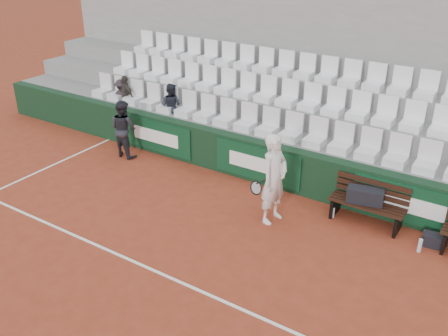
# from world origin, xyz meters

# --- Properties ---
(ground) EXTENTS (80.00, 80.00, 0.00)m
(ground) POSITION_xyz_m (0.00, 0.00, 0.00)
(ground) COLOR #943721
(ground) RESTS_ON ground
(court_baseline) EXTENTS (18.00, 0.06, 0.01)m
(court_baseline) POSITION_xyz_m (0.00, 0.00, 0.00)
(court_baseline) COLOR white
(court_baseline) RESTS_ON ground
(back_barrier) EXTENTS (18.00, 0.34, 1.00)m
(back_barrier) POSITION_xyz_m (0.07, 3.99, 0.50)
(back_barrier) COLOR #10311A
(back_barrier) RESTS_ON ground
(grandstand_tier_front) EXTENTS (18.00, 0.95, 1.00)m
(grandstand_tier_front) POSITION_xyz_m (0.00, 4.62, 0.50)
(grandstand_tier_front) COLOR gray
(grandstand_tier_front) RESTS_ON ground
(grandstand_tier_mid) EXTENTS (18.00, 0.95, 1.45)m
(grandstand_tier_mid) POSITION_xyz_m (0.00, 5.58, 0.72)
(grandstand_tier_mid) COLOR gray
(grandstand_tier_mid) RESTS_ON ground
(grandstand_tier_back) EXTENTS (18.00, 0.95, 1.90)m
(grandstand_tier_back) POSITION_xyz_m (0.00, 6.53, 0.95)
(grandstand_tier_back) COLOR gray
(grandstand_tier_back) RESTS_ON ground
(grandstand_rear_wall) EXTENTS (18.00, 0.30, 4.40)m
(grandstand_rear_wall) POSITION_xyz_m (0.00, 7.15, 2.20)
(grandstand_rear_wall) COLOR gray
(grandstand_rear_wall) RESTS_ON ground
(seat_row_front) EXTENTS (11.90, 0.44, 0.63)m
(seat_row_front) POSITION_xyz_m (0.00, 4.45, 1.31)
(seat_row_front) COLOR white
(seat_row_front) RESTS_ON grandstand_tier_front
(seat_row_mid) EXTENTS (11.90, 0.44, 0.63)m
(seat_row_mid) POSITION_xyz_m (0.00, 5.40, 1.77)
(seat_row_mid) COLOR white
(seat_row_mid) RESTS_ON grandstand_tier_mid
(seat_row_back) EXTENTS (11.90, 0.44, 0.63)m
(seat_row_back) POSITION_xyz_m (0.00, 6.35, 2.21)
(seat_row_back) COLOR white
(seat_row_back) RESTS_ON grandstand_tier_back
(bench_left) EXTENTS (1.50, 0.56, 0.45)m
(bench_left) POSITION_xyz_m (2.50, 3.54, 0.23)
(bench_left) COLOR black
(bench_left) RESTS_ON ground
(sports_bag_left) EXTENTS (0.76, 0.45, 0.31)m
(sports_bag_left) POSITION_xyz_m (2.43, 3.57, 0.60)
(sports_bag_left) COLOR black
(sports_bag_left) RESTS_ON bench_left
(sports_bag_ground) EXTENTS (0.43, 0.29, 0.25)m
(sports_bag_ground) POSITION_xyz_m (3.84, 3.45, 0.12)
(sports_bag_ground) COLOR black
(sports_bag_ground) RESTS_ON ground
(water_bottle_near) EXTENTS (0.06, 0.06, 0.23)m
(water_bottle_near) POSITION_xyz_m (1.87, 3.39, 0.11)
(water_bottle_near) COLOR #B2C1CA
(water_bottle_near) RESTS_ON ground
(water_bottle_far) EXTENTS (0.08, 0.08, 0.27)m
(water_bottle_far) POSITION_xyz_m (3.67, 3.12, 0.14)
(water_bottle_far) COLOR #B0C2C7
(water_bottle_far) RESTS_ON ground
(tennis_player) EXTENTS (0.77, 0.74, 1.89)m
(tennis_player) POSITION_xyz_m (0.85, 2.63, 0.94)
(tennis_player) COLOR white
(tennis_player) RESTS_ON ground
(ball_kid) EXTENTS (0.77, 0.61, 1.51)m
(ball_kid) POSITION_xyz_m (-3.87, 3.34, 0.75)
(ball_kid) COLOR black
(ball_kid) RESTS_ON ground
(spectator_a) EXTENTS (0.70, 0.43, 1.04)m
(spectator_a) POSITION_xyz_m (-4.98, 4.50, 1.52)
(spectator_a) COLOR black
(spectator_a) RESTS_ON grandstand_tier_front
(spectator_b) EXTENTS (0.73, 0.41, 1.17)m
(spectator_b) POSITION_xyz_m (-4.82, 4.50, 1.59)
(spectator_b) COLOR #36312B
(spectator_b) RESTS_ON grandstand_tier_front
(spectator_c) EXTENTS (0.67, 0.57, 1.21)m
(spectator_c) POSITION_xyz_m (-3.22, 4.50, 1.61)
(spectator_c) COLOR #1E222D
(spectator_c) RESTS_ON grandstand_tier_front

